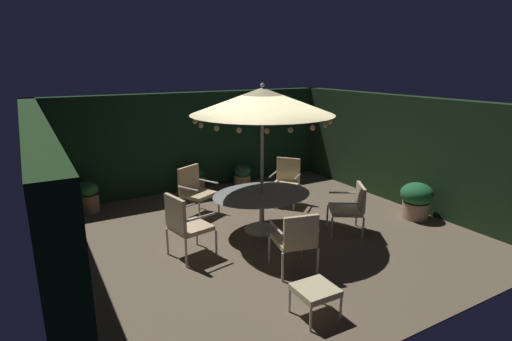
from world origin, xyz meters
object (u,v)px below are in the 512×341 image
object	(u,v)px
patio_chair_south	(286,179)
patio_chair_southeast	(351,205)
ottoman_footrest	(315,291)
patio_chair_north	(194,188)
potted_plant_right_far	(194,179)
potted_plant_back_left	(88,197)
potted_plant_left_near	(416,199)
patio_chair_northeast	(185,222)
patio_dining_table	(262,200)
patio_chair_east	(296,237)
potted_plant_front_corner	(242,176)
patio_umbrella	(262,101)

from	to	relation	value
patio_chair_south	patio_chair_southeast	bearing A→B (deg)	-86.39
patio_chair_south	ottoman_footrest	distance (m)	4.17
patio_chair_north	potted_plant_right_far	xyz separation A→B (m)	(0.53, 1.38, -0.24)
potted_plant_back_left	potted_plant_left_near	bearing A→B (deg)	-32.91
patio_chair_north	potted_plant_right_far	size ratio (longest dim) A/B	1.54
ottoman_footrest	potted_plant_right_far	world-z (taller)	potted_plant_right_far
potted_plant_back_left	potted_plant_left_near	world-z (taller)	potted_plant_left_near
patio_chair_northeast	potted_plant_right_far	bearing A→B (deg)	66.24
potted_plant_left_near	patio_dining_table	bearing A→B (deg)	161.79
patio_dining_table	patio_chair_northeast	bearing A→B (deg)	-168.75
patio_chair_east	potted_plant_left_near	world-z (taller)	patio_chair_east
potted_plant_back_left	potted_plant_front_corner	xyz separation A→B (m)	(3.65, 0.04, -0.06)
patio_chair_north	patio_chair_southeast	bearing A→B (deg)	-47.72
patio_dining_table	ottoman_footrest	world-z (taller)	patio_dining_table
patio_chair_north	potted_plant_left_near	xyz separation A→B (m)	(3.75, -2.44, -0.16)
patio_dining_table	potted_plant_right_far	xyz separation A→B (m)	(-0.21, 2.84, -0.29)
patio_chair_south	potted_plant_back_left	bearing A→B (deg)	157.42
patio_umbrella	patio_chair_east	distance (m)	2.45
patio_umbrella	patio_chair_northeast	distance (m)	2.42
patio_umbrella	potted_plant_left_near	world-z (taller)	patio_umbrella
potted_plant_right_far	potted_plant_front_corner	xyz separation A→B (m)	(1.24, -0.14, -0.04)
patio_umbrella	patio_chair_southeast	size ratio (longest dim) A/B	2.97
patio_chair_south	potted_plant_front_corner	world-z (taller)	patio_chair_south
patio_chair_northeast	patio_chair_southeast	bearing A→B (deg)	-10.46
patio_chair_north	potted_plant_back_left	size ratio (longest dim) A/B	1.55
potted_plant_left_near	patio_chair_southeast	bearing A→B (deg)	175.77
patio_chair_northeast	ottoman_footrest	bearing A→B (deg)	-70.23
potted_plant_left_near	ottoman_footrest	bearing A→B (deg)	-157.06
patio_chair_northeast	potted_plant_right_far	size ratio (longest dim) A/B	1.64
potted_plant_right_far	potted_plant_front_corner	size ratio (longest dim) A/B	1.19
ottoman_footrest	potted_plant_left_near	distance (m)	4.12
patio_umbrella	patio_chair_north	distance (m)	2.46
patio_umbrella	potted_plant_right_far	xyz separation A→B (m)	(-0.21, 2.84, -2.08)
patio_chair_north	potted_plant_back_left	xyz separation A→B (m)	(-1.89, 1.20, -0.22)
patio_chair_north	potted_plant_right_far	distance (m)	1.50
patio_chair_south	potted_plant_left_near	bearing A→B (deg)	-49.21
patio_chair_north	patio_dining_table	bearing A→B (deg)	-63.00
patio_umbrella	ottoman_footrest	distance (m)	3.40
patio_umbrella	patio_chair_southeast	distance (m)	2.47
patio_chair_northeast	potted_plant_front_corner	distance (m)	4.01
patio_chair_northeast	potted_plant_left_near	size ratio (longest dim) A/B	1.45
potted_plant_left_near	potted_plant_back_left	bearing A→B (deg)	147.09
patio_umbrella	patio_chair_northeast	bearing A→B (deg)	-168.75
patio_chair_southeast	potted_plant_right_far	xyz separation A→B (m)	(-1.58, 3.70, -0.21)
potted_plant_back_left	potted_plant_left_near	xyz separation A→B (m)	(5.63, -3.65, 0.06)
patio_dining_table	potted_plant_back_left	world-z (taller)	patio_dining_table
ottoman_footrest	potted_plant_left_near	xyz separation A→B (m)	(3.79, 1.60, 0.06)
patio_chair_east	potted_plant_left_near	distance (m)	3.43
patio_umbrella	potted_plant_front_corner	bearing A→B (deg)	69.20
patio_umbrella	potted_plant_left_near	distance (m)	3.74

